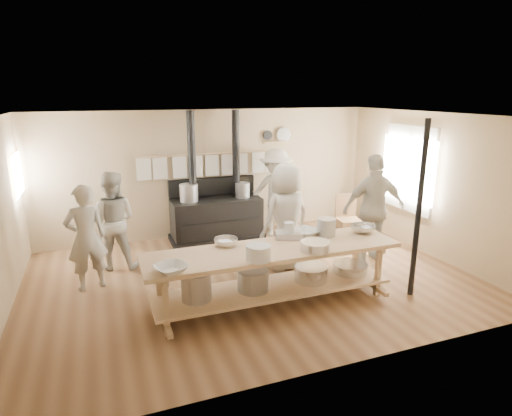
{
  "coord_description": "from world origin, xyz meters",
  "views": [
    {
      "loc": [
        -2.17,
        -6.03,
        2.95
      ],
      "look_at": [
        0.15,
        0.2,
        1.13
      ],
      "focal_mm": 30.0,
      "sensor_mm": 36.0,
      "label": 1
    }
  ],
  "objects_px": {
    "cook_by_window": "(276,193)",
    "cook_center": "(286,218)",
    "stove": "(216,214)",
    "cook_far_left": "(86,238)",
    "cook_left": "(112,221)",
    "chair": "(348,228)",
    "prep_table": "(273,270)",
    "cook_right": "(374,208)",
    "roasting_pan": "(289,235)"
  },
  "relations": [
    {
      "from": "cook_by_window",
      "to": "cook_center",
      "type": "bearing_deg",
      "value": -77.26
    },
    {
      "from": "stove",
      "to": "cook_far_left",
      "type": "xyz_separation_m",
      "value": [
        -2.44,
        -1.56,
        0.3
      ]
    },
    {
      "from": "cook_left",
      "to": "chair",
      "type": "height_order",
      "value": "cook_left"
    },
    {
      "from": "prep_table",
      "to": "cook_right",
      "type": "distance_m",
      "value": 2.54
    },
    {
      "from": "cook_far_left",
      "to": "cook_center",
      "type": "bearing_deg",
      "value": 159.68
    },
    {
      "from": "cook_by_window",
      "to": "chair",
      "type": "xyz_separation_m",
      "value": [
        1.23,
        -0.86,
        -0.64
      ]
    },
    {
      "from": "prep_table",
      "to": "cook_right",
      "type": "bearing_deg",
      "value": 22.12
    },
    {
      "from": "prep_table",
      "to": "cook_right",
      "type": "height_order",
      "value": "cook_right"
    },
    {
      "from": "prep_table",
      "to": "cook_left",
      "type": "distance_m",
      "value": 2.99
    },
    {
      "from": "stove",
      "to": "cook_left",
      "type": "relative_size",
      "value": 1.55
    },
    {
      "from": "stove",
      "to": "cook_center",
      "type": "xyz_separation_m",
      "value": [
        0.7,
        -1.92,
        0.4
      ]
    },
    {
      "from": "cook_by_window",
      "to": "roasting_pan",
      "type": "xyz_separation_m",
      "value": [
        -0.84,
        -2.47,
        -0.02
      ]
    },
    {
      "from": "cook_right",
      "to": "stove",
      "type": "bearing_deg",
      "value": -32.32
    },
    {
      "from": "cook_left",
      "to": "cook_center",
      "type": "bearing_deg",
      "value": 173.36
    },
    {
      "from": "cook_center",
      "to": "cook_by_window",
      "type": "xyz_separation_m",
      "value": [
        0.54,
        1.71,
        0.0
      ]
    },
    {
      "from": "prep_table",
      "to": "cook_far_left",
      "type": "relative_size",
      "value": 2.19
    },
    {
      "from": "cook_center",
      "to": "cook_left",
      "type": "bearing_deg",
      "value": -33.8
    },
    {
      "from": "cook_far_left",
      "to": "cook_center",
      "type": "distance_m",
      "value": 3.16
    },
    {
      "from": "stove",
      "to": "cook_left",
      "type": "bearing_deg",
      "value": -157.51
    },
    {
      "from": "cook_far_left",
      "to": "roasting_pan",
      "type": "distance_m",
      "value": 3.04
    },
    {
      "from": "cook_right",
      "to": "cook_left",
      "type": "bearing_deg",
      "value": -6.38
    },
    {
      "from": "cook_by_window",
      "to": "chair",
      "type": "distance_m",
      "value": 1.63
    },
    {
      "from": "cook_by_window",
      "to": "chair",
      "type": "relative_size",
      "value": 1.95
    },
    {
      "from": "roasting_pan",
      "to": "cook_left",
      "type": "bearing_deg",
      "value": 142.58
    },
    {
      "from": "cook_far_left",
      "to": "stove",
      "type": "bearing_deg",
      "value": -161.04
    },
    {
      "from": "prep_table",
      "to": "chair",
      "type": "relative_size",
      "value": 3.83
    },
    {
      "from": "chair",
      "to": "prep_table",
      "type": "bearing_deg",
      "value": -132.33
    },
    {
      "from": "cook_by_window",
      "to": "chair",
      "type": "height_order",
      "value": "cook_by_window"
    },
    {
      "from": "prep_table",
      "to": "chair",
      "type": "xyz_separation_m",
      "value": [
        2.47,
        1.94,
        -0.24
      ]
    },
    {
      "from": "prep_table",
      "to": "chair",
      "type": "bearing_deg",
      "value": 38.16
    },
    {
      "from": "cook_left",
      "to": "cook_right",
      "type": "relative_size",
      "value": 0.87
    },
    {
      "from": "cook_center",
      "to": "roasting_pan",
      "type": "xyz_separation_m",
      "value": [
        -0.31,
        -0.76,
        -0.02
      ]
    },
    {
      "from": "cook_left",
      "to": "cook_by_window",
      "type": "distance_m",
      "value": 3.32
    },
    {
      "from": "stove",
      "to": "cook_center",
      "type": "bearing_deg",
      "value": -70.07
    },
    {
      "from": "cook_far_left",
      "to": "roasting_pan",
      "type": "xyz_separation_m",
      "value": [
        2.83,
        -1.13,
        0.07
      ]
    },
    {
      "from": "stove",
      "to": "cook_by_window",
      "type": "distance_m",
      "value": 1.32
    },
    {
      "from": "cook_center",
      "to": "cook_far_left",
      "type": "bearing_deg",
      "value": -18.71
    },
    {
      "from": "cook_left",
      "to": "chair",
      "type": "xyz_separation_m",
      "value": [
        4.49,
        -0.24,
        -0.56
      ]
    },
    {
      "from": "chair",
      "to": "cook_far_left",
      "type": "bearing_deg",
      "value": -164.91
    },
    {
      "from": "cook_right",
      "to": "cook_by_window",
      "type": "relative_size",
      "value": 1.05
    },
    {
      "from": "cook_right",
      "to": "cook_by_window",
      "type": "height_order",
      "value": "cook_right"
    },
    {
      "from": "prep_table",
      "to": "cook_far_left",
      "type": "bearing_deg",
      "value": 149.05
    },
    {
      "from": "cook_far_left",
      "to": "roasting_pan",
      "type": "bearing_deg",
      "value": 144.57
    },
    {
      "from": "cook_far_left",
      "to": "cook_right",
      "type": "xyz_separation_m",
      "value": [
        4.75,
        -0.52,
        0.14
      ]
    },
    {
      "from": "stove",
      "to": "prep_table",
      "type": "relative_size",
      "value": 0.72
    },
    {
      "from": "prep_table",
      "to": "chair",
      "type": "distance_m",
      "value": 3.15
    },
    {
      "from": "prep_table",
      "to": "cook_center",
      "type": "relative_size",
      "value": 1.97
    },
    {
      "from": "cook_center",
      "to": "chair",
      "type": "distance_m",
      "value": 2.06
    },
    {
      "from": "cook_left",
      "to": "cook_right",
      "type": "bearing_deg",
      "value": 179.21
    },
    {
      "from": "cook_right",
      "to": "cook_far_left",
      "type": "bearing_deg",
      "value": 3.32
    }
  ]
}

